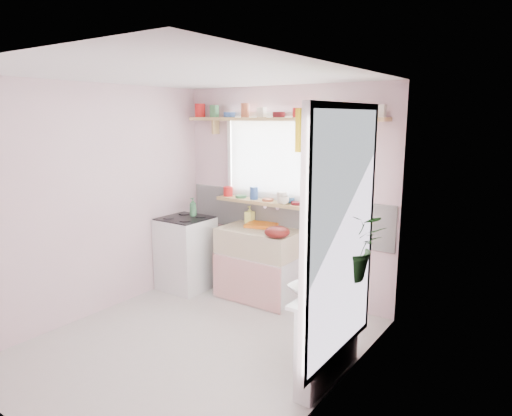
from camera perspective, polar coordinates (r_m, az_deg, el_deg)
The scene contains 19 objects.
room at distance 4.46m, azimuth 5.80°, elevation 1.26°, with size 3.20×3.20×3.20m.
sink_unit at distance 5.46m, azimuth 0.35°, elevation -6.94°, with size 0.95×0.65×1.11m.
cooker at distance 5.85m, azimuth -8.75°, elevation -5.54°, with size 0.58×0.58×0.93m.
radiator_ledge at distance 3.93m, azimuth 9.08°, elevation -15.27°, with size 0.22×0.95×0.78m.
windowsill at distance 5.44m, azimuth 1.47°, elevation 0.67°, with size 1.40×0.22×0.04m, color tan.
pine_shelf at distance 5.25m, azimuth 2.86°, elevation 11.04°, with size 2.52×0.24×0.04m, color tan.
shelf_crockery at distance 5.25m, azimuth 2.87°, elevation 11.86°, with size 2.47×0.11×0.12m.
sill_crockery at distance 5.43m, azimuth 1.32°, elevation 1.47°, with size 1.35×0.11×0.12m.
dish_tray at distance 5.48m, azimuth 0.72°, elevation -2.14°, with size 0.36×0.27×0.04m, color orange.
colander at distance 4.97m, azimuth 2.66°, elevation -3.01°, with size 0.28×0.28×0.13m, color #5A120F.
jade_plant at distance 3.97m, azimuth 12.03°, elevation -4.54°, with size 0.54×0.47×0.60m, color #2F5E25.
fruit_bowl at distance 3.65m, azimuth 6.83°, elevation -10.13°, with size 0.32×0.32×0.08m, color silver.
herb_pot at distance 3.39m, azimuth 6.81°, elevation -10.89°, with size 0.10×0.07×0.19m, color #276227.
soap_bottle_sink at distance 5.64m, azimuth -0.80°, elevation -0.82°, with size 0.10×0.10×0.21m, color #FDFF71.
sill_cup at distance 5.24m, azimuth 3.54°, elevation 0.95°, with size 0.11×0.11×0.09m, color white.
sill_bowl at distance 5.36m, azimuth 3.89°, elevation 1.07°, with size 0.22×0.22×0.07m, color #2F669B.
shelf_vase at distance 5.00m, azimuth 6.55°, elevation 12.01°, with size 0.14×0.14×0.14m, color #99572F.
cooker_bottle at distance 5.78m, azimuth -7.89°, elevation 0.12°, with size 0.09×0.09×0.23m, color #3C794B.
fruit at distance 3.63m, azimuth 6.99°, elevation -9.22°, with size 0.20×0.14×0.10m.
Camera 1 is at (2.79, -2.98, 2.15)m, focal length 32.00 mm.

